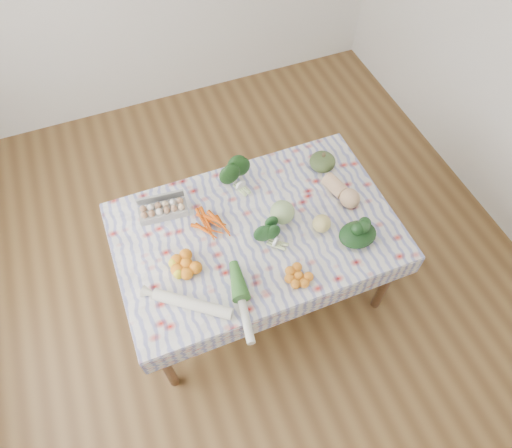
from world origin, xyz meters
name	(u,v)px	position (x,y,z in m)	size (l,w,h in m)	color
ground	(256,287)	(0.00, 0.00, 0.00)	(4.50, 4.50, 0.00)	brown
dining_table	(256,237)	(0.00, 0.00, 0.68)	(1.60, 1.00, 0.75)	brown
tablecloth	(256,230)	(0.00, 0.00, 0.76)	(1.66, 1.06, 0.01)	silver
egg_carton	(163,211)	(-0.48, 0.31, 0.80)	(0.29, 0.12, 0.08)	#A0A09B
carrot_bunch	(212,225)	(-0.24, 0.11, 0.78)	(0.23, 0.21, 0.04)	#DD5109
kale_bunch	(235,177)	(0.00, 0.37, 0.84)	(0.18, 0.16, 0.16)	#163812
kabocha_squash	(322,162)	(0.58, 0.30, 0.82)	(0.17, 0.17, 0.11)	#43582B
cabbage	(282,212)	(0.17, 0.01, 0.83)	(0.15, 0.15, 0.15)	#94B66F
butternut_squash	(342,190)	(0.58, 0.04, 0.82)	(0.12, 0.27, 0.12)	tan
orange_cluster	(186,264)	(-0.45, -0.09, 0.80)	(0.23, 0.23, 0.08)	orange
broccoli	(268,237)	(0.03, -0.11, 0.82)	(0.15, 0.15, 0.11)	#1E4D1F
mandarin_cluster	(299,275)	(0.10, -0.38, 0.79)	(0.19, 0.19, 0.06)	orange
grapefruit	(322,223)	(0.36, -0.14, 0.82)	(0.11, 0.11, 0.11)	#DAC870
spinach_bag	(358,235)	(0.52, -0.28, 0.81)	(0.23, 0.18, 0.10)	black
daikon	(193,304)	(-0.49, -0.33, 0.79)	(0.07, 0.07, 0.46)	white
leek	(242,303)	(-0.25, -0.42, 0.79)	(0.05, 0.05, 0.45)	silver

